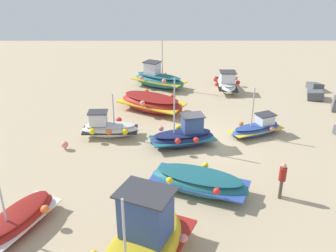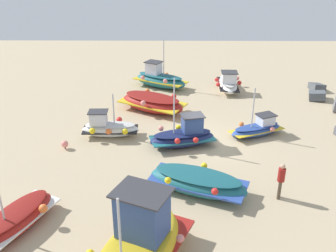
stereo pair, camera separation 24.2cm
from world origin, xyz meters
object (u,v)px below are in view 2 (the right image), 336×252
Objects in this scene: fishing_boat_7 at (17,219)px; person_walking at (281,179)px; fishing_boat_4 at (137,250)px; fishing_boat_5 at (109,128)px; fishing_boat_2 at (184,136)px; fishing_boat_8 at (228,83)px; fishing_boat_6 at (198,182)px; fishing_boat_3 at (160,79)px; mooring_buoy_0 at (65,144)px; fishing_boat_0 at (257,129)px; fishing_boat_1 at (152,103)px.

fishing_boat_7 is 11.12m from person_walking.
fishing_boat_4 is 10.83m from fishing_boat_5.
fishing_boat_7 is 2.31× the size of person_walking.
fishing_boat_2 is 10.14m from fishing_boat_8.
fishing_boat_8 reaches higher than fishing_boat_6.
fishing_boat_5 is at bearing 168.17° from person_walking.
fishing_boat_8 is at bearing 54.37° from fishing_boat_2.
fishing_boat_3 is at bearing -108.27° from fishing_boat_5.
mooring_buoy_0 is (1.64, -2.22, -0.25)m from fishing_boat_5.
fishing_boat_3 reaches higher than mooring_buoy_0.
fishing_boat_0 is 0.88× the size of fishing_boat_7.
fishing_boat_2 reaches higher than fishing_boat_3.
person_walking is at bearing -164.91° from fishing_boat_6.
fishing_boat_5 is 2.77m from mooring_buoy_0.
fishing_boat_2 is at bearing 153.48° from person_walking.
fishing_boat_3 reaches higher than person_walking.
fishing_boat_5 is 11.60m from fishing_boat_8.
fishing_boat_7 reaches higher than person_walking.
fishing_boat_3 is 2.69× the size of person_walking.
fishing_boat_2 is 1.00× the size of fishing_boat_7.
fishing_boat_7 is at bearing -147.19° from fishing_boat_2.
fishing_boat_2 is at bearing 173.18° from fishing_boat_0.
fishing_boat_2 reaches higher than mooring_buoy_0.
fishing_boat_8 is (-4.31, 5.75, -0.04)m from fishing_boat_1.
fishing_boat_6 is at bearing -147.67° from fishing_boat_0.
fishing_boat_1 is 1.35× the size of fishing_boat_8.
fishing_boat_3 is 11.75m from mooring_buoy_0.
fishing_boat_4 is 5.42m from fishing_boat_7.
fishing_boat_4 is 1.16× the size of fishing_boat_6.
fishing_boat_0 is 7.45m from fishing_boat_1.
person_walking is at bearing 140.11° from fishing_boat_3.
fishing_boat_0 is 11.21m from mooring_buoy_0.
fishing_boat_1 reaches higher than fishing_boat_6.
person_walking is at bearing -28.93° from fishing_boat_1.
fishing_boat_5 is (-1.16, -4.39, -0.04)m from fishing_boat_2.
fishing_boat_1 is 5.07m from fishing_boat_3.
mooring_buoy_0 is (-4.54, -10.72, -0.71)m from person_walking.
fishing_boat_7 is at bearing -1.40° from mooring_buoy_0.
fishing_boat_2 is 1.20× the size of fishing_boat_5.
fishing_boat_2 is at bearing 13.03° from fishing_boat_4.
fishing_boat_6 is 9.75× the size of mooring_buoy_0.
fishing_boat_8 is at bearing 7.53° from fishing_boat_4.
fishing_boat_2 reaches higher than fishing_boat_7.
fishing_boat_7 is at bearing 90.56° from fishing_boat_4.
fishing_boat_4 reaches higher than fishing_boat_1.
fishing_boat_7 reaches higher than fishing_boat_1.
mooring_buoy_0 is (1.87, -11.05, -0.12)m from fishing_boat_0.
person_walking is (14.44, 0.37, 0.44)m from fishing_boat_8.
fishing_boat_8 is at bearing 66.77° from fishing_boat_1.
fishing_boat_7 is at bearing 42.18° from fishing_boat_6.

